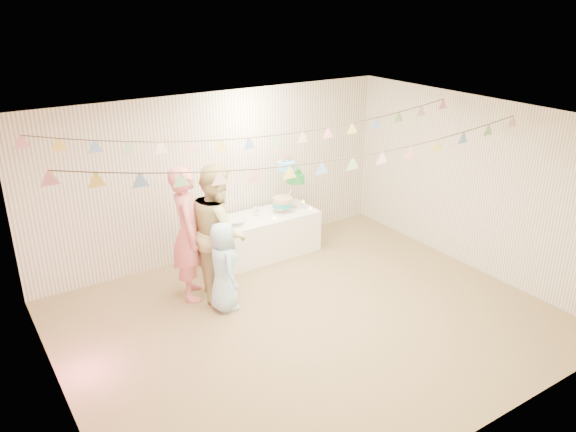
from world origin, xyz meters
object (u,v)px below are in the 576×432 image
person_adult_b (218,231)px  person_child (224,266)px  cake_stand (289,180)px  person_adult_a (188,233)px  table (262,236)px

person_adult_b → person_child: size_ratio=1.53×
cake_stand → person_adult_a: bearing=-163.1°
person_adult_a → person_adult_b: person_adult_a is taller
cake_stand → person_child: cake_stand is taller
cake_stand → person_adult_a: (-2.02, -0.62, -0.22)m
table → person_adult_b: size_ratio=0.96×
person_adult_b → person_child: (-0.15, -0.42, -0.33)m
cake_stand → person_adult_b: (-1.65, -0.75, -0.22)m
person_adult_b → person_child: 0.55m
table → person_adult_a: (-1.47, -0.57, 0.60)m
cake_stand → person_adult_b: bearing=-155.5°
person_adult_b → person_adult_a: bearing=88.3°
table → person_child: (-1.24, -1.12, 0.28)m
person_adult_a → cake_stand: bearing=-52.3°
table → person_child: 1.69m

